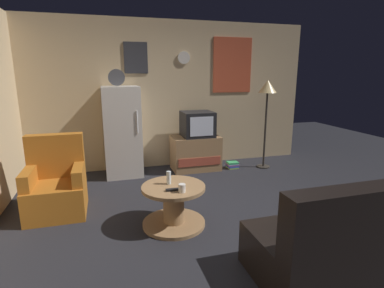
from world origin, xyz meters
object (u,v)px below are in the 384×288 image
Objects in this scene: crt_tv at (197,124)px; standing_lamp at (267,93)px; wine_glass at (169,178)px; coffee_table at (174,205)px; remote_control at (173,190)px; tv_stand at (195,153)px; fridge at (122,131)px; mug_ceramic_white at (182,188)px; book_stack at (232,165)px; armchair at (56,186)px; couch at (355,242)px.

crt_tv is 0.34× the size of standing_lamp.
wine_glass is (-0.91, -1.84, -0.28)m from crt_tv.
coffee_table is 4.80× the size of remote_control.
crt_tv reaches higher than coffee_table.
tv_stand reaches higher than remote_control.
fridge reaches higher than remote_control.
coffee_table is (-0.87, -1.91, -0.59)m from crt_tv.
standing_lamp is at bearing 42.70° from mug_ceramic_white.
fridge reaches higher than wine_glass.
tv_stand reaches higher than book_stack.
coffee_table is at bearing 103.39° from mug_ceramic_white.
standing_lamp is (1.25, -0.23, 1.05)m from tv_stand.
wine_glass is 0.16× the size of armchair.
standing_lamp is 7.69× the size of book_stack.
couch reaches higher than coffee_table.
armchair is (-0.90, -1.24, -0.42)m from fridge.
tv_stand is 2.09m from coffee_table.
tv_stand is 1.56× the size of crt_tv.
fridge reaches higher than coffee_table.
standing_lamp is 10.60× the size of wine_glass.
tv_stand is 2.24m from remote_control.
fridge is at bearing 103.03° from remote_control.
remote_control is at bearing -113.09° from tv_stand.
fridge is 19.67× the size of mug_ceramic_white.
wine_glass is 0.09× the size of couch.
coffee_table is (0.43, -1.98, -0.52)m from fridge.
mug_ceramic_white is (0.47, -2.18, -0.23)m from fridge.
armchair is at bearing 150.74° from coffee_table.
book_stack is at bearing 53.76° from remote_control.
crt_tv is 6.00× the size of mug_ceramic_white.
couch is at bearing -38.50° from remote_control.
tv_stand is at bearing -3.04° from fridge.
armchair is at bearing -152.00° from crt_tv.
remote_control is at bearing -79.62° from fridge.
coffee_table reaches higher than book_stack.
armchair is at bearing -164.68° from standing_lamp.
remote_control reaches higher than coffee_table.
standing_lamp is at bearing 37.09° from wine_glass.
remote_control is (-2.13, -1.82, -0.87)m from standing_lamp.
crt_tv is at bearing 28.00° from armchair.
crt_tv reaches higher than mug_ceramic_white.
crt_tv is 0.56× the size of armchair.
coffee_table is 3.48× the size of book_stack.
mug_ceramic_white is at bearing -126.38° from book_stack.
remote_control is (-0.04, -0.14, 0.25)m from coffee_table.
wine_glass is at bearing 134.01° from couch.
crt_tv is 2.07m from wine_glass.
couch is (1.28, -1.29, 0.07)m from coffee_table.
fridge is 1.04× the size of couch.
book_stack is at bearing 53.62° from mug_ceramic_white.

